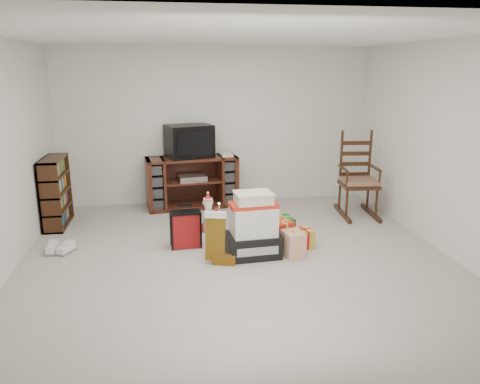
# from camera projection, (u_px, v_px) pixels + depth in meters

# --- Properties ---
(room) EXTENTS (5.01, 5.01, 2.51)m
(room) POSITION_uv_depth(u_px,v_px,m) (237.00, 154.00, 5.18)
(room) COLOR #B2ADA4
(room) RESTS_ON ground
(tv_stand) EXTENTS (1.47, 0.68, 0.81)m
(tv_stand) POSITION_uv_depth(u_px,v_px,m) (192.00, 182.00, 7.45)
(tv_stand) COLOR #471C14
(tv_stand) RESTS_ON floor
(bookshelf) EXTENTS (0.27, 0.80, 0.97)m
(bookshelf) POSITION_uv_depth(u_px,v_px,m) (56.00, 193.00, 6.55)
(bookshelf) COLOR #391D0F
(bookshelf) RESTS_ON floor
(rocking_chair) EXTENTS (0.61, 0.91, 1.31)m
(rocking_chair) POSITION_uv_depth(u_px,v_px,m) (357.00, 185.00, 7.08)
(rocking_chair) COLOR #391D0F
(rocking_chair) RESTS_ON floor
(gift_pile) EXTENTS (0.64, 0.49, 0.76)m
(gift_pile) POSITION_uv_depth(u_px,v_px,m) (253.00, 229.00, 5.51)
(gift_pile) COLOR black
(gift_pile) RESTS_ON floor
(red_suitcase) EXTENTS (0.37, 0.21, 0.54)m
(red_suitcase) POSITION_uv_depth(u_px,v_px,m) (186.00, 229.00, 5.80)
(red_suitcase) COLOR maroon
(red_suitcase) RESTS_ON floor
(stocking) EXTENTS (0.31, 0.20, 0.61)m
(stocking) POSITION_uv_depth(u_px,v_px,m) (215.00, 237.00, 5.32)
(stocking) COLOR #0B6910
(stocking) RESTS_ON floor
(teddy_bear) EXTENTS (0.24, 0.21, 0.35)m
(teddy_bear) POSITION_uv_depth(u_px,v_px,m) (250.00, 239.00, 5.71)
(teddy_bear) COLOR brown
(teddy_bear) RESTS_ON floor
(santa_figurine) EXTENTS (0.30, 0.28, 0.61)m
(santa_figurine) POSITION_uv_depth(u_px,v_px,m) (261.00, 222.00, 6.06)
(santa_figurine) COLOR #AD2112
(santa_figurine) RESTS_ON floor
(mrs_claus_figurine) EXTENTS (0.28, 0.26, 0.57)m
(mrs_claus_figurine) POSITION_uv_depth(u_px,v_px,m) (208.00, 218.00, 6.29)
(mrs_claus_figurine) COLOR #AD2112
(mrs_claus_figurine) RESTS_ON floor
(sneaker_pair) EXTENTS (0.34, 0.28, 0.09)m
(sneaker_pair) POSITION_uv_depth(u_px,v_px,m) (59.00, 249.00, 5.66)
(sneaker_pair) COLOR white
(sneaker_pair) RESTS_ON floor
(gift_cluster) EXTENTS (0.55, 0.85, 0.26)m
(gift_cluster) POSITION_uv_depth(u_px,v_px,m) (286.00, 236.00, 5.87)
(gift_cluster) COLOR red
(gift_cluster) RESTS_ON floor
(crt_television) EXTENTS (0.80, 0.68, 0.50)m
(crt_television) POSITION_uv_depth(u_px,v_px,m) (189.00, 141.00, 7.29)
(crt_television) COLOR black
(crt_television) RESTS_ON tv_stand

